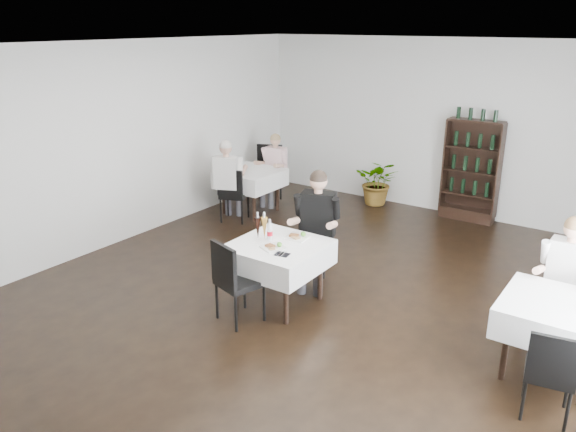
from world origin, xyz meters
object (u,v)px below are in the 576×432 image
(potted_tree, at_px, (378,182))
(diner_main, at_px, (316,221))
(main_table, at_px, (278,255))
(wine_shelf, at_px, (471,172))

(potted_tree, height_order, diner_main, diner_main)
(diner_main, bearing_deg, main_table, -98.93)
(main_table, relative_size, potted_tree, 1.19)
(wine_shelf, height_order, main_table, wine_shelf)
(diner_main, bearing_deg, wine_shelf, 77.69)
(wine_shelf, xyz_separation_m, diner_main, (-0.79, -3.64, 0.03))
(main_table, height_order, potted_tree, potted_tree)
(potted_tree, xyz_separation_m, diner_main, (0.85, -3.52, 0.45))
(potted_tree, distance_m, diner_main, 3.65)
(main_table, bearing_deg, potted_tree, 100.01)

